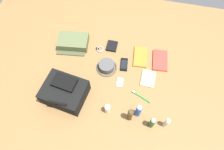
{
  "coord_description": "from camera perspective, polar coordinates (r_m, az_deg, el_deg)",
  "views": [
    {
      "loc": [
        -0.16,
        0.76,
        1.5
      ],
      "look_at": [
        0.0,
        0.0,
        0.04
      ],
      "focal_mm": 32.26,
      "sensor_mm": 36.0,
      "label": 1
    }
  ],
  "objects": [
    {
      "name": "toothbrush",
      "position": [
        1.63,
        7.9,
        -5.95
      ],
      "size": [
        0.16,
        0.07,
        0.02
      ],
      "color": "#198C33",
      "rests_on": "ground_plane"
    },
    {
      "name": "media_player",
      "position": [
        1.66,
        2.22,
        -2.07
      ],
      "size": [
        0.05,
        0.08,
        0.01
      ],
      "color": "#B7B7BC",
      "rests_on": "ground_plane"
    },
    {
      "name": "wallet",
      "position": [
        1.84,
        -0.01,
        8.18
      ],
      "size": [
        0.09,
        0.11,
        0.02
      ],
      "primitive_type": "cube",
      "rotation": [
        0.0,
        0.0,
        -0.0
      ],
      "color": "black",
      "rests_on": "ground_plane"
    },
    {
      "name": "cell_phone",
      "position": [
        1.74,
        3.41,
        2.98
      ],
      "size": [
        0.07,
        0.13,
        0.01
      ],
      "color": "black",
      "rests_on": "ground_plane"
    },
    {
      "name": "cologne_bottle",
      "position": [
        1.49,
        5.12,
        -11.24
      ],
      "size": [
        0.04,
        0.04,
        0.15
      ],
      "color": "#473319",
      "rests_on": "ground_plane"
    },
    {
      "name": "notepad",
      "position": [
        1.7,
        10.19,
        -1.02
      ],
      "size": [
        0.11,
        0.15,
        0.02
      ],
      "primitive_type": "cube",
      "rotation": [
        0.0,
        0.0,
        -0.02
      ],
      "color": "beige",
      "rests_on": "ground_plane"
    },
    {
      "name": "travel_guidebook",
      "position": [
        1.8,
        8.05,
        5.13
      ],
      "size": [
        0.13,
        0.22,
        0.02
      ],
      "color": "orange",
      "rests_on": "ground_plane"
    },
    {
      "name": "wristwatch",
      "position": [
        1.83,
        -3.47,
        7.31
      ],
      "size": [
        0.07,
        0.06,
        0.01
      ],
      "color": "#99999E",
      "rests_on": "ground_plane"
    },
    {
      "name": "deodorant_spray",
      "position": [
        1.51,
        7.47,
        -10.05
      ],
      "size": [
        0.04,
        0.04,
        0.16
      ],
      "color": "blue",
      "rests_on": "ground_plane"
    },
    {
      "name": "ground_plane",
      "position": [
        1.7,
        -0.0,
        -0.82
      ],
      "size": [
        2.64,
        2.02,
        0.02
      ],
      "primitive_type": "cube",
      "color": "brown",
      "rests_on": "ground"
    },
    {
      "name": "toothpaste_tube",
      "position": [
        1.53,
        -1.29,
        -9.53
      ],
      "size": [
        0.04,
        0.04,
        0.11
      ],
      "color": "white",
      "rests_on": "ground_plane"
    },
    {
      "name": "paperback_novel",
      "position": [
        1.81,
        13.46,
        4.04
      ],
      "size": [
        0.14,
        0.22,
        0.02
      ],
      "color": "red",
      "rests_on": "ground_plane"
    },
    {
      "name": "toiletry_pouch",
      "position": [
        1.87,
        -10.95,
        9.1
      ],
      "size": [
        0.28,
        0.25,
        0.08
      ],
      "color": "#56603D",
      "rests_on": "ground_plane"
    },
    {
      "name": "bucket_hat",
      "position": [
        1.71,
        -1.54,
        2.48
      ],
      "size": [
        0.18,
        0.18,
        0.06
      ],
      "color": "#4C4C4C",
      "rests_on": "ground_plane"
    },
    {
      "name": "lotion_bottle",
      "position": [
        1.54,
        15.19,
        -12.98
      ],
      "size": [
        0.03,
        0.03,
        0.13
      ],
      "color": "beige",
      "rests_on": "ground_plane"
    },
    {
      "name": "backpack",
      "position": [
        1.59,
        -13.26,
        -4.62
      ],
      "size": [
        0.35,
        0.3,
        0.17
      ],
      "color": "black",
      "rests_on": "ground_plane"
    },
    {
      "name": "shampoo_bottle",
      "position": [
        1.51,
        11.25,
        -13.17
      ],
      "size": [
        0.04,
        0.04,
        0.14
      ],
      "color": "#19471E",
      "rests_on": "ground_plane"
    }
  ]
}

